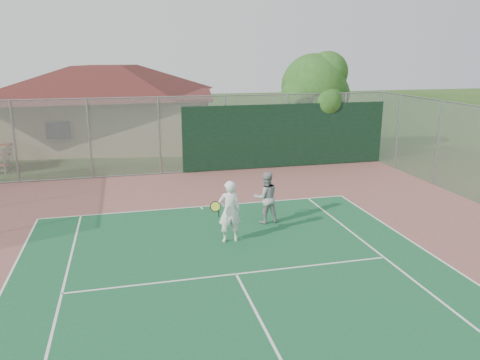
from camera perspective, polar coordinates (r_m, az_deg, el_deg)
name	(u,v)px	position (r m, az deg, el deg)	size (l,w,h in m)	color
back_fence	(227,136)	(21.74, -1.55, 5.44)	(20.08, 0.11, 3.53)	gray
side_fence_right	(438,144)	(20.95, 22.96, 4.10)	(0.08, 9.00, 3.50)	gray
clubhouse	(108,97)	(29.15, -15.82, 9.65)	(14.02, 10.44, 5.56)	tan
tree	(315,89)	(24.53, 9.17, 10.90)	(3.92, 3.71, 5.47)	#3A2215
player_white_front	(229,212)	(13.51, -1.32, -3.92)	(0.98, 0.64, 1.84)	white
player_grey_back	(266,198)	(15.08, 3.19, -2.20)	(0.83, 0.66, 1.69)	#999C9E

